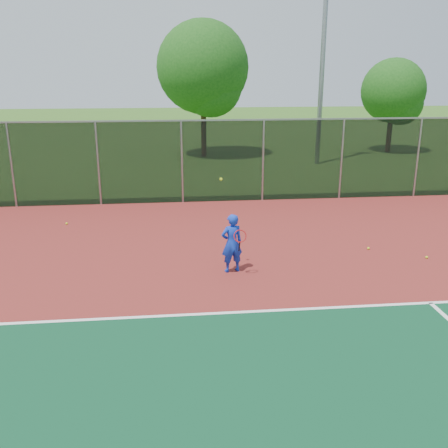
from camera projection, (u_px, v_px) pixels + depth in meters
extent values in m
plane|color=#2F5C1A|center=(403.00, 399.00, 7.53)|extent=(120.00, 120.00, 0.00)
cube|color=maroon|center=(356.00, 332.00, 9.43)|extent=(30.00, 20.00, 0.02)
cube|color=white|center=(430.00, 303.00, 10.57)|extent=(22.00, 0.10, 0.00)
cube|color=black|center=(263.00, 161.00, 18.47)|extent=(30.00, 0.04, 3.00)
cube|color=gray|center=(264.00, 120.00, 18.03)|extent=(30.00, 0.06, 0.06)
imported|color=#1435C0|center=(232.00, 243.00, 12.03)|extent=(0.60, 0.46, 1.46)
cylinder|color=black|center=(239.00, 247.00, 11.81)|extent=(0.03, 0.15, 0.27)
torus|color=#A51414|center=(240.00, 236.00, 11.63)|extent=(0.30, 0.13, 0.29)
sphere|color=#C8E71A|center=(221.00, 179.00, 11.64)|extent=(0.07, 0.07, 0.07)
sphere|color=#C8E71A|center=(368.00, 248.00, 13.71)|extent=(0.07, 0.07, 0.07)
sphere|color=#C8E71A|center=(67.00, 224.00, 15.91)|extent=(0.07, 0.07, 0.07)
sphere|color=#C8E71A|center=(427.00, 257.00, 13.06)|extent=(0.07, 0.07, 0.07)
cylinder|color=gray|center=(323.00, 54.00, 24.65)|extent=(0.24, 0.24, 10.96)
cylinder|color=#342213|center=(204.00, 131.00, 28.08)|extent=(0.30, 0.30, 2.83)
sphere|color=#184A13|center=(203.00, 67.00, 27.05)|extent=(5.02, 5.02, 5.02)
sphere|color=#184A13|center=(211.00, 85.00, 27.08)|extent=(3.45, 3.45, 3.45)
cylinder|color=#342213|center=(389.00, 135.00, 29.68)|extent=(0.30, 0.30, 2.08)
sphere|color=#184A13|center=(393.00, 91.00, 28.92)|extent=(3.69, 3.69, 3.69)
sphere|color=#184A13|center=(401.00, 103.00, 28.88)|extent=(2.54, 2.54, 2.54)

